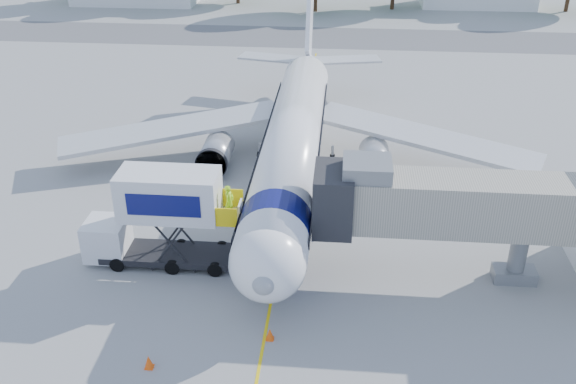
{
  "coord_description": "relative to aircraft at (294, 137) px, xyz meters",
  "views": [
    {
      "loc": [
        3.14,
        -35.59,
        19.94
      ],
      "look_at": [
        0.34,
        -4.23,
        3.2
      ],
      "focal_mm": 40.0,
      "sensor_mm": 36.0,
      "label": 1
    }
  ],
  "objects": [
    {
      "name": "aircraft",
      "position": [
        0.0,
        0.0,
        0.0
      ],
      "size": [
        34.17,
        37.73,
        11.35
      ],
      "color": "white",
      "rests_on": "ground"
    },
    {
      "name": "catering_hiloader",
      "position": [
        -6.27,
        -11.12,
        -0.19
      ],
      "size": [
        8.5,
        2.44,
        5.5
      ],
      "color": "black",
      "rests_on": "ground"
    },
    {
      "name": "ground",
      "position": [
        0.0,
        -4.12,
        -2.95
      ],
      "size": [
        160.0,
        160.0,
        0.0
      ],
      "primitive_type": "plane",
      "color": "gray",
      "rests_on": "ground"
    },
    {
      "name": "taxiway_strip",
      "position": [
        0.0,
        37.88,
        -2.94
      ],
      "size": [
        120.0,
        10.0,
        0.01
      ],
      "primitive_type": "cube",
      "color": "#59595B",
      "rests_on": "ground"
    },
    {
      "name": "safety_cone_a",
      "position": [
        0.27,
        -16.89,
        -2.65
      ],
      "size": [
        0.39,
        0.39,
        0.62
      ],
      "color": "#FF530D",
      "rests_on": "ground"
    },
    {
      "name": "jet_bridge",
      "position": [
        7.99,
        -11.12,
        1.39
      ],
      "size": [
        13.9,
        3.2,
        6.6
      ],
      "color": "#ADA694",
      "rests_on": "ground"
    },
    {
      "name": "safety_cone_b",
      "position": [
        -4.78,
        -19.19,
        -2.63
      ],
      "size": [
        0.41,
        0.41,
        0.66
      ],
      "color": "#FF530D",
      "rests_on": "ground"
    },
    {
      "name": "guidance_line",
      "position": [
        0.0,
        -4.12,
        -2.94
      ],
      "size": [
        0.15,
        70.0,
        0.01
      ],
      "primitive_type": "cube",
      "color": "yellow",
      "rests_on": "ground"
    }
  ]
}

